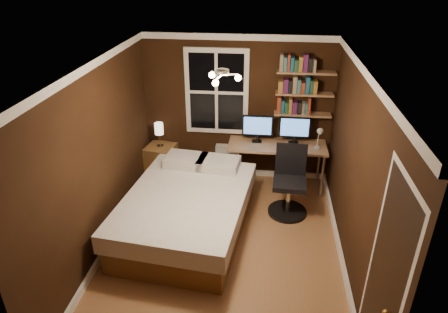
# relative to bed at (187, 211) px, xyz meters

# --- Properties ---
(floor) EXTENTS (4.20, 4.20, 0.00)m
(floor) POSITION_rel_bed_xyz_m (0.56, -0.35, -0.33)
(floor) COLOR #97613C
(floor) RESTS_ON ground
(wall_back) EXTENTS (3.20, 0.04, 2.50)m
(wall_back) POSITION_rel_bed_xyz_m (0.56, 1.75, 0.92)
(wall_back) COLOR black
(wall_back) RESTS_ON ground
(wall_left) EXTENTS (0.04, 4.20, 2.50)m
(wall_left) POSITION_rel_bed_xyz_m (-1.04, -0.35, 0.92)
(wall_left) COLOR black
(wall_left) RESTS_ON ground
(wall_right) EXTENTS (0.04, 4.20, 2.50)m
(wall_right) POSITION_rel_bed_xyz_m (2.16, -0.35, 0.92)
(wall_right) COLOR black
(wall_right) RESTS_ON ground
(ceiling) EXTENTS (3.20, 4.20, 0.02)m
(ceiling) POSITION_rel_bed_xyz_m (0.56, -0.35, 2.17)
(ceiling) COLOR white
(ceiling) RESTS_ON wall_back
(window) EXTENTS (1.06, 0.06, 1.46)m
(window) POSITION_rel_bed_xyz_m (0.21, 1.72, 1.22)
(window) COLOR white
(window) RESTS_ON wall_back
(door) EXTENTS (0.03, 0.82, 2.05)m
(door) POSITION_rel_bed_xyz_m (2.15, -1.90, 0.70)
(door) COLOR black
(door) RESTS_ON ground
(door_knob) EXTENTS (0.06, 0.06, 0.06)m
(door_knob) POSITION_rel_bed_xyz_m (2.11, -2.20, 0.67)
(door_knob) COLOR gold
(door_knob) RESTS_ON door
(ceiling_fixture) EXTENTS (0.44, 0.44, 0.18)m
(ceiling_fixture) POSITION_rel_bed_xyz_m (0.56, -0.45, 2.07)
(ceiling_fixture) COLOR beige
(ceiling_fixture) RESTS_ON ceiling
(bookshelf_lower) EXTENTS (0.92, 0.22, 0.03)m
(bookshelf_lower) POSITION_rel_bed_xyz_m (1.64, 1.63, 0.92)
(bookshelf_lower) COLOR #996F4A
(bookshelf_lower) RESTS_ON wall_back
(books_row_lower) EXTENTS (0.54, 0.16, 0.23)m
(books_row_lower) POSITION_rel_bed_xyz_m (1.64, 1.63, 1.05)
(books_row_lower) COLOR #99341B
(books_row_lower) RESTS_ON bookshelf_lower
(bookshelf_middle) EXTENTS (0.92, 0.22, 0.03)m
(bookshelf_middle) POSITION_rel_bed_xyz_m (1.64, 1.63, 1.27)
(bookshelf_middle) COLOR #996F4A
(bookshelf_middle) RESTS_ON wall_back
(books_row_middle) EXTENTS (0.54, 0.16, 0.23)m
(books_row_middle) POSITION_rel_bed_xyz_m (1.64, 1.63, 1.40)
(books_row_middle) COLOR #1B557C
(books_row_middle) RESTS_ON bookshelf_middle
(bookshelf_upper) EXTENTS (0.92, 0.22, 0.03)m
(bookshelf_upper) POSITION_rel_bed_xyz_m (1.64, 1.63, 1.62)
(bookshelf_upper) COLOR #996F4A
(bookshelf_upper) RESTS_ON wall_back
(books_row_upper) EXTENTS (0.54, 0.16, 0.23)m
(books_row_upper) POSITION_rel_bed_xyz_m (1.64, 1.63, 1.75)
(books_row_upper) COLOR #245530
(books_row_upper) RESTS_ON bookshelf_upper
(bed) EXTENTS (1.86, 2.42, 0.77)m
(bed) POSITION_rel_bed_xyz_m (0.00, 0.00, 0.00)
(bed) COLOR brown
(bed) RESTS_ON ground
(nightstand) EXTENTS (0.55, 0.55, 0.60)m
(nightstand) POSITION_rel_bed_xyz_m (-0.77, 1.50, -0.03)
(nightstand) COLOR brown
(nightstand) RESTS_ON ground
(bedside_lamp) EXTENTS (0.15, 0.15, 0.44)m
(bedside_lamp) POSITION_rel_bed_xyz_m (-0.77, 1.50, 0.48)
(bedside_lamp) COLOR beige
(bedside_lamp) RESTS_ON nightstand
(radiator) EXTENTS (0.40, 0.14, 0.61)m
(radiator) POSITION_rel_bed_xyz_m (0.40, 1.64, -0.02)
(radiator) COLOR silver
(radiator) RESTS_ON ground
(desk) EXTENTS (1.62, 0.61, 0.77)m
(desk) POSITION_rel_bed_xyz_m (1.26, 1.43, 0.38)
(desk) COLOR #996F4A
(desk) RESTS_ON ground
(monitor_left) EXTENTS (0.51, 0.12, 0.47)m
(monitor_left) POSITION_rel_bed_xyz_m (0.91, 1.51, 0.68)
(monitor_left) COLOR black
(monitor_left) RESTS_ON desk
(monitor_right) EXTENTS (0.51, 0.12, 0.47)m
(monitor_right) POSITION_rel_bed_xyz_m (1.52, 1.51, 0.68)
(monitor_right) COLOR black
(monitor_right) RESTS_ON desk
(desk_lamp) EXTENTS (0.14, 0.32, 0.44)m
(desk_lamp) POSITION_rel_bed_xyz_m (1.90, 1.29, 0.66)
(desk_lamp) COLOR silver
(desk_lamp) RESTS_ON desk
(office_chair) EXTENTS (0.60, 0.60, 1.08)m
(office_chair) POSITION_rel_bed_xyz_m (1.45, 0.64, 0.09)
(office_chair) COLOR black
(office_chair) RESTS_ON ground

